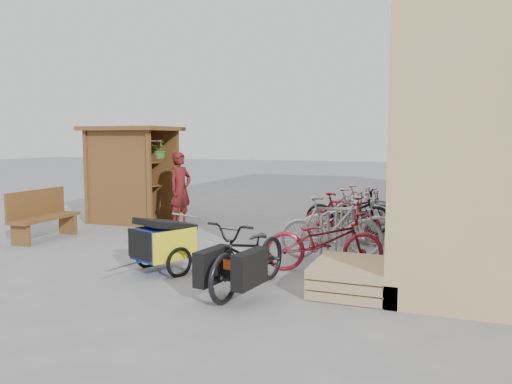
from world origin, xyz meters
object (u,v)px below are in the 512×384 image
(pallet_stack, at_px, (351,277))
(bike_0, at_px, (324,241))
(bike_2, at_px, (346,222))
(bike_6, at_px, (359,208))
(bike_7, at_px, (361,204))
(child_trailer, at_px, (163,241))
(kiosk, at_px, (129,161))
(shopping_carts, at_px, (400,194))
(person_kiosk, at_px, (180,189))
(bike_1, at_px, (332,228))
(bike_5, at_px, (354,210))
(cargo_bike, at_px, (249,256))
(bench, at_px, (42,214))
(bike_4, at_px, (348,211))
(bike_3, at_px, (342,218))

(pallet_stack, distance_m, bike_0, 1.15)
(bike_2, relative_size, bike_6, 1.12)
(bike_7, bearing_deg, child_trailer, 164.25)
(kiosk, xyz_separation_m, bike_0, (5.67, -2.94, -1.06))
(bike_2, distance_m, bike_7, 2.87)
(shopping_carts, bearing_deg, person_kiosk, -140.69)
(bike_0, height_order, bike_2, bike_0)
(bike_1, height_order, bike_5, bike_1)
(cargo_bike, xyz_separation_m, bike_6, (0.52, 6.01, -0.09))
(bench, height_order, cargo_bike, bench)
(child_trailer, distance_m, bike_4, 4.82)
(shopping_carts, relative_size, bike_6, 1.16)
(shopping_carts, xyz_separation_m, person_kiosk, (-4.77, -3.91, 0.32))
(kiosk, relative_size, bike_5, 1.55)
(shopping_carts, relative_size, bike_3, 1.10)
(bike_0, relative_size, bike_6, 1.17)
(bike_7, bearing_deg, bike_6, -174.29)
(bike_3, relative_size, bike_7, 1.07)
(child_trailer, bearing_deg, shopping_carts, 91.80)
(cargo_bike, distance_m, bike_4, 4.85)
(bike_2, xyz_separation_m, bike_5, (-0.13, 1.64, 0.01))
(bike_4, bearing_deg, bike_2, -173.76)
(bike_0, relative_size, bike_4, 0.99)
(bike_0, height_order, bike_1, bike_1)
(bike_0, bearing_deg, pallet_stack, -165.43)
(shopping_carts, height_order, bike_5, shopping_carts)
(child_trailer, distance_m, bike_1, 2.94)
(child_trailer, bearing_deg, bench, -176.85)
(cargo_bike, height_order, bike_3, cargo_bike)
(child_trailer, height_order, person_kiosk, person_kiosk)
(bench, xyz_separation_m, bike_1, (6.01, 0.49, 0.02))
(child_trailer, height_order, bike_3, bike_3)
(shopping_carts, relative_size, bike_7, 1.18)
(kiosk, xyz_separation_m, bike_4, (5.43, 0.45, -1.06))
(bike_6, bearing_deg, child_trailer, 152.30)
(bike_0, xyz_separation_m, bike_4, (-0.25, 3.39, 0.01))
(shopping_carts, distance_m, bike_1, 5.89)
(bench, relative_size, person_kiosk, 0.93)
(child_trailer, distance_m, cargo_bike, 1.73)
(shopping_carts, xyz_separation_m, bike_1, (-0.67, -5.85, -0.02))
(child_trailer, height_order, bike_0, bike_0)
(bench, distance_m, shopping_carts, 9.22)
(shopping_carts, height_order, bike_1, bike_1)
(person_kiosk, distance_m, bike_2, 4.22)
(bike_0, relative_size, bike_7, 1.19)
(bike_5, bearing_deg, bike_4, 170.28)
(bike_7, bearing_deg, bike_3, -175.04)
(bike_3, bearing_deg, bike_2, -139.57)
(bike_0, bearing_deg, bike_3, -14.11)
(bike_3, relative_size, bike_4, 0.89)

